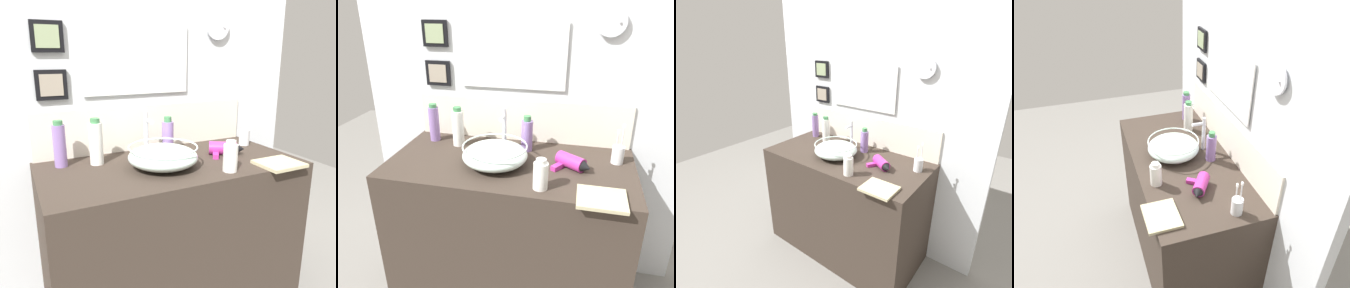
% 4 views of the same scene
% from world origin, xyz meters
% --- Properties ---
extents(ground_plane, '(6.00, 6.00, 0.00)m').
position_xyz_m(ground_plane, '(0.00, 0.00, 0.00)').
color(ground_plane, gray).
extents(vanity_counter, '(1.27, 0.62, 0.89)m').
position_xyz_m(vanity_counter, '(0.00, 0.00, 0.44)').
color(vanity_counter, '#382D26').
rests_on(vanity_counter, ground).
extents(back_panel, '(1.95, 0.09, 2.34)m').
position_xyz_m(back_panel, '(-0.00, 0.34, 1.17)').
color(back_panel, silver).
rests_on(back_panel, ground).
extents(glass_bowl_sink, '(0.33, 0.33, 0.11)m').
position_xyz_m(glass_bowl_sink, '(-0.07, -0.04, 0.94)').
color(glass_bowl_sink, silver).
rests_on(glass_bowl_sink, vanity_counter).
extents(faucet, '(0.02, 0.09, 0.24)m').
position_xyz_m(faucet, '(-0.07, 0.16, 1.02)').
color(faucet, silver).
rests_on(faucet, vanity_counter).
extents(hair_drier, '(0.21, 0.16, 0.07)m').
position_xyz_m(hair_drier, '(0.32, -0.00, 0.92)').
color(hair_drier, '#B22D8C').
rests_on(hair_drier, vanity_counter).
extents(toothbrush_cup, '(0.06, 0.06, 0.21)m').
position_xyz_m(toothbrush_cup, '(0.54, 0.12, 0.93)').
color(toothbrush_cup, silver).
rests_on(toothbrush_cup, vanity_counter).
extents(soap_dispenser, '(0.07, 0.07, 0.23)m').
position_xyz_m(soap_dispenser, '(-0.34, 0.15, 0.99)').
color(soap_dispenser, white).
rests_on(soap_dispenser, vanity_counter).
extents(lotion_bottle, '(0.06, 0.06, 0.22)m').
position_xyz_m(lotion_bottle, '(-0.50, 0.19, 0.99)').
color(lotion_bottle, '#8C6BB2').
rests_on(lotion_bottle, vanity_counter).
extents(shampoo_bottle, '(0.07, 0.07, 0.15)m').
position_xyz_m(shampoo_bottle, '(0.19, -0.22, 0.95)').
color(shampoo_bottle, white).
rests_on(shampoo_bottle, vanity_counter).
extents(spray_bottle, '(0.06, 0.06, 0.20)m').
position_xyz_m(spray_bottle, '(0.06, 0.17, 0.98)').
color(spray_bottle, '#8C6BB2').
rests_on(spray_bottle, vanity_counter).
extents(hand_towel, '(0.21, 0.18, 0.02)m').
position_xyz_m(hand_towel, '(0.45, -0.26, 0.89)').
color(hand_towel, tan).
rests_on(hand_towel, vanity_counter).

